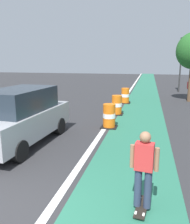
{
  "coord_description": "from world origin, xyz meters",
  "views": [
    {
      "loc": [
        2.77,
        -3.38,
        3.02
      ],
      "look_at": [
        0.82,
        4.94,
        1.1
      ],
      "focal_mm": 36.96,
      "sensor_mm": 36.0,
      "label": 1
    }
  ],
  "objects_px": {
    "traffic_barrel_mid": "(117,105)",
    "pedestrian_crossing": "(189,89)",
    "traffic_barrel_back": "(125,96)",
    "traffic_light_corner": "(181,55)",
    "parked_suv_nearest": "(21,116)",
    "traffic_barrel_front": "(109,116)",
    "skateboarder_on_lane": "(144,169)"
  },
  "relations": [
    {
      "from": "parked_suv_nearest",
      "to": "traffic_barrel_back",
      "type": "bearing_deg",
      "value": 72.68
    },
    {
      "from": "parked_suv_nearest",
      "to": "pedestrian_crossing",
      "type": "relative_size",
      "value": 2.91
    },
    {
      "from": "traffic_light_corner",
      "to": "traffic_barrel_mid",
      "type": "bearing_deg",
      "value": -112.82
    },
    {
      "from": "traffic_barrel_front",
      "to": "traffic_barrel_back",
      "type": "bearing_deg",
      "value": 89.32
    },
    {
      "from": "traffic_barrel_front",
      "to": "traffic_barrel_mid",
      "type": "bearing_deg",
      "value": 90.63
    },
    {
      "from": "traffic_barrel_front",
      "to": "pedestrian_crossing",
      "type": "distance_m",
      "value": 10.28
    },
    {
      "from": "pedestrian_crossing",
      "to": "traffic_light_corner",
      "type": "bearing_deg",
      "value": 93.1
    },
    {
      "from": "skateboarder_on_lane",
      "to": "traffic_barrel_back",
      "type": "bearing_deg",
      "value": 97.57
    },
    {
      "from": "skateboarder_on_lane",
      "to": "traffic_light_corner",
      "type": "height_order",
      "value": "traffic_light_corner"
    },
    {
      "from": "traffic_barrel_front",
      "to": "skateboarder_on_lane",
      "type": "bearing_deg",
      "value": -73.72
    },
    {
      "from": "traffic_barrel_back",
      "to": "pedestrian_crossing",
      "type": "bearing_deg",
      "value": 30.25
    },
    {
      "from": "traffic_barrel_mid",
      "to": "pedestrian_crossing",
      "type": "height_order",
      "value": "pedestrian_crossing"
    },
    {
      "from": "parked_suv_nearest",
      "to": "pedestrian_crossing",
      "type": "distance_m",
      "value": 14.08
    },
    {
      "from": "skateboarder_on_lane",
      "to": "traffic_barrel_back",
      "type": "height_order",
      "value": "skateboarder_on_lane"
    },
    {
      "from": "traffic_light_corner",
      "to": "pedestrian_crossing",
      "type": "bearing_deg",
      "value": -86.9
    },
    {
      "from": "traffic_barrel_back",
      "to": "pedestrian_crossing",
      "type": "distance_m",
      "value": 5.46
    },
    {
      "from": "traffic_barrel_mid",
      "to": "parked_suv_nearest",
      "type": "bearing_deg",
      "value": -116.53
    },
    {
      "from": "parked_suv_nearest",
      "to": "traffic_barrel_front",
      "type": "relative_size",
      "value": 4.3
    },
    {
      "from": "parked_suv_nearest",
      "to": "pedestrian_crossing",
      "type": "height_order",
      "value": "parked_suv_nearest"
    },
    {
      "from": "skateboarder_on_lane",
      "to": "parked_suv_nearest",
      "type": "distance_m",
      "value": 5.36
    },
    {
      "from": "skateboarder_on_lane",
      "to": "pedestrian_crossing",
      "type": "distance_m",
      "value": 15.18
    },
    {
      "from": "traffic_barrel_back",
      "to": "traffic_light_corner",
      "type": "relative_size",
      "value": 0.21
    },
    {
      "from": "pedestrian_crossing",
      "to": "parked_suv_nearest",
      "type": "bearing_deg",
      "value": -122.45
    },
    {
      "from": "skateboarder_on_lane",
      "to": "pedestrian_crossing",
      "type": "height_order",
      "value": "skateboarder_on_lane"
    },
    {
      "from": "parked_suv_nearest",
      "to": "traffic_light_corner",
      "type": "bearing_deg",
      "value": 65.91
    },
    {
      "from": "traffic_barrel_back",
      "to": "pedestrian_crossing",
      "type": "relative_size",
      "value": 0.68
    },
    {
      "from": "parked_suv_nearest",
      "to": "traffic_barrel_front",
      "type": "height_order",
      "value": "parked_suv_nearest"
    },
    {
      "from": "traffic_barrel_front",
      "to": "pedestrian_crossing",
      "type": "xyz_separation_m",
      "value": [
        4.78,
        9.09,
        0.33
      ]
    },
    {
      "from": "traffic_barrel_mid",
      "to": "traffic_barrel_back",
      "type": "xyz_separation_m",
      "value": [
        0.11,
        3.64,
        0.0
      ]
    },
    {
      "from": "traffic_light_corner",
      "to": "parked_suv_nearest",
      "type": "bearing_deg",
      "value": -114.09
    },
    {
      "from": "parked_suv_nearest",
      "to": "traffic_light_corner",
      "type": "distance_m",
      "value": 18.08
    },
    {
      "from": "parked_suv_nearest",
      "to": "traffic_light_corner",
      "type": "xyz_separation_m",
      "value": [
        7.31,
        16.35,
        2.47
      ]
    }
  ]
}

